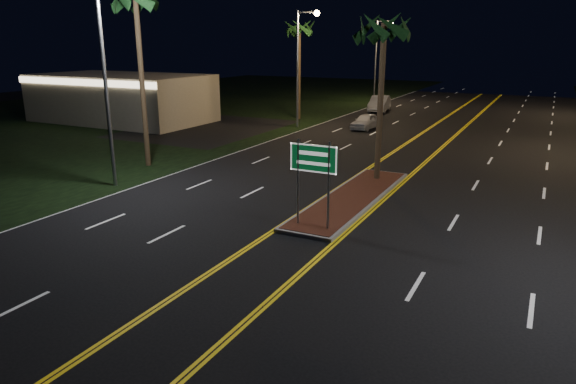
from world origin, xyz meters
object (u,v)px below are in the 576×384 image
Objects in this scene: streetlight_left_far at (379,51)px; car_far at (380,102)px; highway_sign at (313,167)px; palm_left_near at (136,1)px; palm_median at (384,28)px; palm_left_far at (299,29)px; streetlight_left_mid at (302,55)px; car_near at (366,120)px; median_island at (352,198)px; streetlight_left_near at (110,65)px; commercial_building at (122,98)px.

streetlight_left_far reaches higher than car_far.
highway_sign is 14.92m from palm_left_near.
palm_median is 21.69m from palm_left_far.
palm_left_far is at bearing 118.67° from streetlight_left_mid.
palm_median is 1.95× the size of car_near.
median_island is 1.16× the size of palm_left_far.
median_island is 12.36m from streetlight_left_near.
streetlight_left_far is (0.00, 40.00, 0.00)m from streetlight_left_near.
car_far is at bearing 85.37° from streetlight_left_near.
car_far is (2.63, -7.53, -4.76)m from streetlight_left_far.
streetlight_left_near is 24.19m from palm_left_far.
highway_sign is at bearing -84.74° from car_far.
car_far is (-7.98, 33.67, -1.51)m from highway_sign.
palm_left_far is (-2.19, -16.00, 2.09)m from streetlight_left_far.
commercial_building reaches higher than car_far.
palm_left_far is 11.91m from car_far.
car_far is at bearing 78.09° from streetlight_left_mid.
median_island is 38.89m from streetlight_left_far.
median_island is 20.80m from streetlight_left_mid.
streetlight_left_near reaches higher than commercial_building.
streetlight_left_near is 1.08× the size of palm_median.
highway_sign is at bearing -75.56° from streetlight_left_far.
highway_sign is 23.93m from streetlight_left_mid.
commercial_building is 16.31m from streetlight_left_mid.
median_island is 4.80m from highway_sign.
streetlight_left_mid reaches higher than car_far.
palm_left_near reaches higher than streetlight_left_near.
palm_left_near reaches higher than median_island.
median_island is 0.68× the size of commercial_building.
palm_median is (10.61, 6.50, 1.62)m from streetlight_left_near.
streetlight_left_near is (15.39, -15.99, 3.65)m from commercial_building.
highway_sign is at bearing -22.60° from palm_left_near.
streetlight_left_mid is 2.11× the size of car_near.
streetlight_left_far is 36.18m from palm_left_near.
streetlight_left_far is (-10.61, 41.20, 3.25)m from highway_sign.
commercial_building is 3.52× the size of car_near.
commercial_building is 22.49m from streetlight_left_near.
palm_left_near is 29.85m from car_far.
median_island is at bearing -58.64° from palm_left_far.
highway_sign is at bearing -33.48° from commercial_building.
palm_left_near reaches higher than palm_median.
streetlight_left_far is at bearing 101.17° from car_far.
palm_left_far reaches higher than commercial_building.
commercial_building is 16.47m from palm_left_far.
streetlight_left_far is at bearing 104.44° from highway_sign.
streetlight_left_near reaches higher than car_far.
streetlight_left_mid is 1.02× the size of palm_left_far.
commercial_building reaches higher than median_island.
streetlight_left_far is 35.18m from palm_median.
commercial_building is at bearing -159.84° from car_near.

